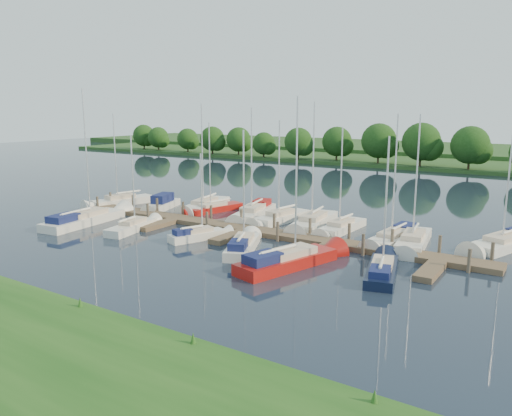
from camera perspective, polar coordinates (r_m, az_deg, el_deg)
The scene contains 23 objects.
ground at distance 36.99m, azimuth -7.71°, elevation -5.26°, with size 260.00×260.00×0.00m, color black.
dock at distance 42.53m, azimuth -1.30°, elevation -2.70°, with size 40.00×6.00×0.40m.
mooring_pilings at distance 43.35m, azimuth -0.46°, elevation -1.88°, with size 38.24×2.84×2.00m.
far_shore at distance 104.90m, azimuth 20.10°, elevation 5.01°, with size 180.00×30.00×0.60m, color #22471B.
distant_hill at distance 129.27m, azimuth 22.66°, elevation 6.05°, with size 220.00×40.00×1.40m, color #325425.
treeline at distance 91.49m, azimuth 20.01°, elevation 6.56°, with size 145.88×9.94×8.18m.
sailboat_n_0 at distance 57.20m, azimuth -15.27°, elevation 0.61°, with size 3.49×8.12×10.41m.
motorboat at distance 53.93m, azimuth -10.70°, elevation 0.30°, with size 3.19×6.15×2.01m.
sailboat_n_2 at distance 53.39m, azimuth -5.93°, elevation 0.19°, with size 3.74×9.10×11.36m.
sailboat_n_3 at distance 51.74m, azimuth -5.03°, elevation -0.15°, with size 3.30×7.52×9.44m.
sailboat_n_4 at distance 48.97m, azimuth -0.31°, elevation -0.66°, with size 3.51×8.66×11.04m.
sailboat_n_5 at distance 46.89m, azimuth 2.82°, elevation -1.29°, with size 2.82×7.71×9.90m.
sailboat_n_6 at distance 45.35m, azimuth 6.51°, elevation -1.79°, with size 3.18×9.13×11.52m.
sailboat_n_7 at distance 43.85m, azimuth 9.65°, elevation -2.33°, with size 2.06×7.29×9.33m.
sailboat_n_8 at distance 41.43m, azimuth 15.43°, elevation -3.34°, with size 2.61×8.37×10.44m.
sailboat_n_9 at distance 40.52m, azimuth 17.49°, elevation -3.82°, with size 2.89×8.30×10.51m.
sailboat_n_10 at distance 42.82m, azimuth 26.56°, elevation -3.65°, with size 4.89×9.41×11.90m.
sailboat_s_0 at distance 48.87m, azimuth -18.77°, elevation -1.30°, with size 3.40×10.12×12.70m.
sailboat_s_1 at distance 44.94m, azimuth -13.83°, elevation -2.17°, with size 2.60×6.69×8.59m.
sailboat_s_2 at distance 40.90m, azimuth -6.58°, elevation -3.17°, with size 2.94×5.53×7.33m.
sailboat_s_3 at distance 37.52m, azimuth -1.50°, elevation -4.40°, with size 4.09×7.09×9.37m.
sailboat_s_4 at distance 33.89m, azimuth 3.92°, elevation -6.12°, with size 4.26×9.21×11.75m.
sailboat_s_5 at distance 33.13m, azimuth 14.21°, elevation -6.92°, with size 3.17×7.23×9.13m.
Camera 1 is at (23.28, -26.78, 10.43)m, focal length 35.00 mm.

